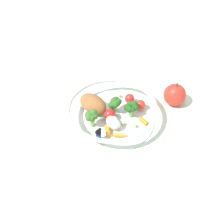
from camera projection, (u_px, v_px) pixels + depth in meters
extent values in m
plane|color=silver|center=(105.00, 121.00, 0.73)|extent=(2.40, 2.40, 0.00)
cylinder|color=white|center=(112.00, 118.00, 0.73)|extent=(0.24, 0.24, 0.01)
torus|color=white|center=(112.00, 107.00, 0.70)|extent=(0.25, 0.25, 0.01)
ellipsoid|color=#935B33|center=(93.00, 104.00, 0.73)|extent=(0.06, 0.09, 0.05)
cylinder|color=#8EB766|center=(92.00, 121.00, 0.70)|extent=(0.01, 0.01, 0.03)
sphere|color=#386B28|center=(89.00, 118.00, 0.67)|extent=(0.02, 0.02, 0.02)
sphere|color=#386B28|center=(92.00, 118.00, 0.68)|extent=(0.02, 0.02, 0.02)
sphere|color=#386B28|center=(95.00, 116.00, 0.68)|extent=(0.02, 0.02, 0.02)
sphere|color=#386B28|center=(93.00, 113.00, 0.68)|extent=(0.02, 0.02, 0.02)
sphere|color=#386B28|center=(92.00, 113.00, 0.68)|extent=(0.02, 0.02, 0.02)
sphere|color=#386B28|center=(91.00, 113.00, 0.68)|extent=(0.02, 0.02, 0.02)
sphere|color=#386B28|center=(89.00, 115.00, 0.68)|extent=(0.02, 0.02, 0.02)
cylinder|color=#7FAD5B|center=(115.00, 108.00, 0.74)|extent=(0.02, 0.02, 0.02)
sphere|color=#2D6023|center=(113.00, 106.00, 0.72)|extent=(0.02, 0.02, 0.02)
sphere|color=#2D6023|center=(115.00, 104.00, 0.72)|extent=(0.02, 0.02, 0.02)
sphere|color=#2D6023|center=(117.00, 103.00, 0.72)|extent=(0.02, 0.02, 0.02)
sphere|color=#2D6023|center=(119.00, 102.00, 0.72)|extent=(0.02, 0.02, 0.02)
sphere|color=#2D6023|center=(117.00, 100.00, 0.73)|extent=(0.02, 0.02, 0.02)
sphere|color=#2D6023|center=(115.00, 100.00, 0.73)|extent=(0.02, 0.02, 0.02)
sphere|color=#2D6023|center=(113.00, 101.00, 0.72)|extent=(0.02, 0.02, 0.02)
sphere|color=#2D6023|center=(112.00, 104.00, 0.73)|extent=(0.01, 0.01, 0.01)
cylinder|color=#7FAD5B|center=(131.00, 113.00, 0.73)|extent=(0.01, 0.01, 0.02)
sphere|color=#23561E|center=(129.00, 109.00, 0.70)|extent=(0.02, 0.02, 0.02)
sphere|color=#23561E|center=(132.00, 109.00, 0.70)|extent=(0.01, 0.01, 0.01)
sphere|color=#23561E|center=(135.00, 107.00, 0.71)|extent=(0.02, 0.02, 0.02)
sphere|color=#23561E|center=(134.00, 104.00, 0.71)|extent=(0.02, 0.02, 0.02)
sphere|color=#23561E|center=(130.00, 104.00, 0.72)|extent=(0.02, 0.02, 0.02)
sphere|color=#23561E|center=(128.00, 107.00, 0.71)|extent=(0.02, 0.02, 0.02)
sphere|color=silver|center=(111.00, 124.00, 0.69)|extent=(0.02, 0.02, 0.02)
sphere|color=silver|center=(115.00, 125.00, 0.69)|extent=(0.03, 0.03, 0.03)
sphere|color=silver|center=(113.00, 121.00, 0.70)|extent=(0.03, 0.03, 0.03)
sphere|color=silver|center=(111.00, 121.00, 0.70)|extent=(0.03, 0.03, 0.03)
cube|color=yellow|center=(99.00, 139.00, 0.67)|extent=(0.01, 0.02, 0.00)
cylinder|color=#1933B2|center=(99.00, 136.00, 0.66)|extent=(0.01, 0.01, 0.02)
sphere|color=black|center=(98.00, 132.00, 0.65)|extent=(0.01, 0.01, 0.01)
sphere|color=black|center=(100.00, 129.00, 0.65)|extent=(0.01, 0.01, 0.01)
sphere|color=black|center=(97.00, 132.00, 0.64)|extent=(0.01, 0.01, 0.01)
cylinder|color=orange|center=(143.00, 121.00, 0.71)|extent=(0.02, 0.03, 0.01)
cylinder|color=orange|center=(119.00, 135.00, 0.68)|extent=(0.03, 0.03, 0.01)
cylinder|color=orange|center=(108.00, 131.00, 0.68)|extent=(0.03, 0.03, 0.01)
sphere|color=red|center=(129.00, 98.00, 0.76)|extent=(0.03, 0.03, 0.03)
sphere|color=red|center=(140.00, 104.00, 0.74)|extent=(0.03, 0.03, 0.03)
sphere|color=red|center=(110.00, 114.00, 0.71)|extent=(0.03, 0.03, 0.03)
sphere|color=tan|center=(103.00, 142.00, 0.66)|extent=(0.01, 0.01, 0.01)
sphere|color=#D1B775|center=(123.00, 123.00, 0.70)|extent=(0.01, 0.01, 0.01)
sphere|color=tan|center=(120.00, 95.00, 0.79)|extent=(0.01, 0.01, 0.01)
sphere|color=#D1B775|center=(113.00, 100.00, 0.77)|extent=(0.01, 0.01, 0.01)
sphere|color=tan|center=(114.00, 140.00, 0.66)|extent=(0.01, 0.01, 0.01)
sphere|color=tan|center=(97.00, 132.00, 0.68)|extent=(0.01, 0.01, 0.01)
sphere|color=#D1B775|center=(135.00, 125.00, 0.70)|extent=(0.01, 0.01, 0.01)
sphere|color=red|center=(175.00, 95.00, 0.76)|extent=(0.07, 0.07, 0.07)
cylinder|color=brown|center=(177.00, 84.00, 0.73)|extent=(0.00, 0.00, 0.01)
cube|color=white|center=(29.00, 97.00, 0.80)|extent=(0.16, 0.16, 0.01)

